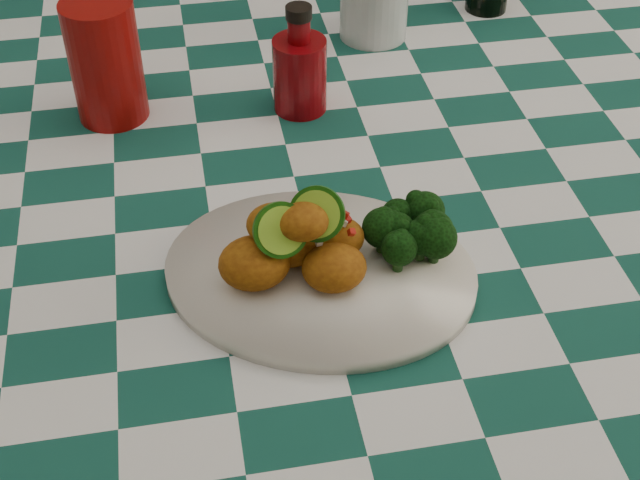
{
  "coord_description": "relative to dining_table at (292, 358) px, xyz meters",
  "views": [
    {
      "loc": [
        -0.12,
        -0.88,
        1.41
      ],
      "look_at": [
        -0.0,
        -0.24,
        0.84
      ],
      "focal_mm": 50.0,
      "sensor_mm": 36.0,
      "label": 1
    }
  ],
  "objects": [
    {
      "name": "red_tumbler",
      "position": [
        -0.2,
        0.1,
        0.47
      ],
      "size": [
        0.1,
        0.1,
        0.15
      ],
      "primitive_type": "cylinder",
      "rotation": [
        0.0,
        0.0,
        0.12
      ],
      "color": "maroon",
      "rests_on": "dining_table"
    },
    {
      "name": "plate",
      "position": [
        -0.0,
        -0.24,
        0.4
      ],
      "size": [
        0.38,
        0.34,
        0.02
      ],
      "primitive_type": null,
      "rotation": [
        0.0,
        0.0,
        -0.35
      ],
      "color": "silver",
      "rests_on": "dining_table"
    },
    {
      "name": "wooden_chair_right",
      "position": [
        0.34,
        0.68,
        0.11
      ],
      "size": [
        0.59,
        0.61,
        1.0
      ],
      "primitive_type": null,
      "rotation": [
        0.0,
        0.0,
        -0.34
      ],
      "color": "#472814",
      "rests_on": "ground"
    },
    {
      "name": "broccoli_side",
      "position": [
        0.09,
        -0.23,
        0.44
      ],
      "size": [
        0.07,
        0.07,
        0.05
      ],
      "primitive_type": null,
      "color": "black",
      "rests_on": "plate"
    },
    {
      "name": "fried_chicken_pile",
      "position": [
        -0.02,
        -0.24,
        0.45
      ],
      "size": [
        0.13,
        0.1,
        0.08
      ],
      "primitive_type": null,
      "color": "#A05D0F",
      "rests_on": "plate"
    },
    {
      "name": "dining_table",
      "position": [
        0.0,
        0.0,
        0.0
      ],
      "size": [
        1.66,
        1.06,
        0.79
      ],
      "primitive_type": null,
      "color": "#12483C",
      "rests_on": "ground"
    },
    {
      "name": "ketchup_bottle",
      "position": [
        0.03,
        0.08,
        0.46
      ],
      "size": [
        0.08,
        0.08,
        0.14
      ],
      "primitive_type": null,
      "rotation": [
        0.0,
        0.0,
        0.23
      ],
      "color": "#680509",
      "rests_on": "dining_table"
    },
    {
      "name": "wooden_chair_left",
      "position": [
        -0.28,
        0.7,
        0.08
      ],
      "size": [
        0.5,
        0.51,
        0.94
      ],
      "primitive_type": null,
      "rotation": [
        0.0,
        0.0,
        0.16
      ],
      "color": "#472814",
      "rests_on": "ground"
    }
  ]
}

